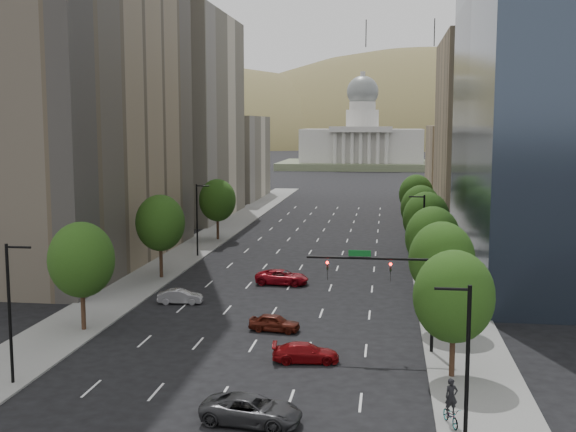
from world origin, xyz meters
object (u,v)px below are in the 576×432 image
at_px(car_dkgrey, 252,410).
at_px(car_silver, 180,296).
at_px(traffic_signal, 398,282).
at_px(capitol, 362,145).
at_px(car_maroon, 275,323).
at_px(car_red_near, 306,353).
at_px(car_red_far, 282,277).
at_px(cyclist, 451,410).

relative_size(car_dkgrey, car_silver, 1.38).
relative_size(traffic_signal, capitol, 0.15).
relative_size(capitol, car_maroon, 14.82).
bearing_deg(capitol, car_dkgrey, -89.38).
distance_m(traffic_signal, capitol, 219.99).
distance_m(capitol, car_maroon, 215.82).
height_order(car_red_near, car_red_far, car_red_far).
bearing_deg(capitol, traffic_signal, -87.26).
bearing_deg(car_maroon, car_silver, 59.62).
xyz_separation_m(traffic_signal, car_red_far, (-11.40, 20.94, -4.42)).
height_order(traffic_signal, car_red_near, traffic_signal).
distance_m(car_dkgrey, car_red_far, 34.93).
height_order(car_dkgrey, car_red_far, car_dkgrey).
xyz_separation_m(traffic_signal, cyclist, (2.76, -12.92, -4.15)).
xyz_separation_m(car_dkgrey, car_red_near, (1.77, 10.71, -0.11)).
distance_m(car_silver, car_red_far, 12.27).
height_order(capitol, car_dkgrey, capitol).
bearing_deg(car_maroon, capitol, 7.51).
distance_m(traffic_signal, cyclist, 13.84).
distance_m(traffic_signal, car_maroon, 11.28).
bearing_deg(car_silver, car_red_near, -144.67).
bearing_deg(car_maroon, cyclist, -136.82).
relative_size(capitol, cyclist, 23.19).
distance_m(car_dkgrey, car_silver, 27.96).
distance_m(car_dkgrey, cyclist, 10.81).
distance_m(car_dkgrey, car_maroon, 17.92).
bearing_deg(car_red_far, car_maroon, -170.53).
height_order(car_red_near, cyclist, cyclist).
xyz_separation_m(car_maroon, car_red_far, (-1.87, 16.91, 0.06)).
relative_size(car_red_near, car_maroon, 1.14).
bearing_deg(car_dkgrey, car_maroon, 12.43).
distance_m(capitol, car_silver, 208.37).
xyz_separation_m(capitol, car_red_near, (4.29, -222.82, -7.91)).
xyz_separation_m(car_silver, car_red_far, (8.06, 9.26, 0.09)).
relative_size(car_red_near, cyclist, 1.78).
bearing_deg(car_maroon, car_red_far, 13.55).
bearing_deg(car_silver, car_dkgrey, -162.27).
xyz_separation_m(car_maroon, cyclist, (12.29, -16.95, 0.33)).
xyz_separation_m(car_red_near, cyclist, (9.00, -9.80, 0.35)).
bearing_deg(traffic_signal, car_dkgrey, -120.09).
distance_m(car_red_far, cyclist, 36.70).
xyz_separation_m(traffic_signal, car_dkgrey, (-8.01, -13.82, -4.40)).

